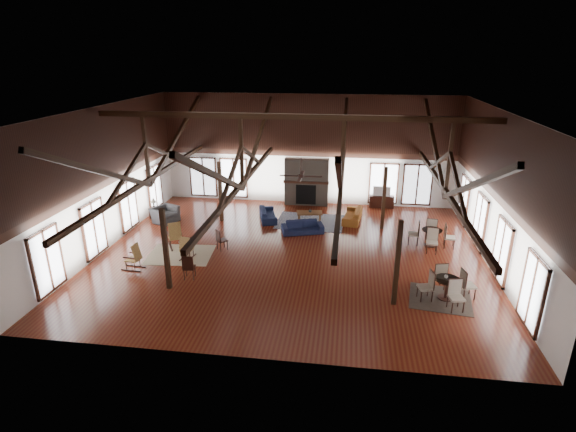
# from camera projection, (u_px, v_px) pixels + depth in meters

# --- Properties ---
(floor) EXTENTS (16.00, 16.00, 0.00)m
(floor) POSITION_uv_depth(u_px,v_px,m) (291.00, 254.00, 19.09)
(floor) COLOR #5E2613
(floor) RESTS_ON ground
(ceiling) EXTENTS (16.00, 14.00, 0.02)m
(ceiling) POSITION_uv_depth(u_px,v_px,m) (291.00, 110.00, 17.02)
(ceiling) COLOR black
(ceiling) RESTS_ON wall_back
(wall_back) EXTENTS (16.00, 0.02, 6.00)m
(wall_back) POSITION_uv_depth(u_px,v_px,m) (308.00, 150.00, 24.56)
(wall_back) COLOR silver
(wall_back) RESTS_ON floor
(wall_front) EXTENTS (16.00, 0.02, 6.00)m
(wall_front) POSITION_uv_depth(u_px,v_px,m) (256.00, 262.00, 11.55)
(wall_front) COLOR silver
(wall_front) RESTS_ON floor
(wall_left) EXTENTS (0.02, 14.00, 6.00)m
(wall_left) POSITION_uv_depth(u_px,v_px,m) (105.00, 179.00, 19.08)
(wall_left) COLOR silver
(wall_left) RESTS_ON floor
(wall_right) EXTENTS (0.02, 14.00, 6.00)m
(wall_right) POSITION_uv_depth(u_px,v_px,m) (500.00, 194.00, 17.03)
(wall_right) COLOR silver
(wall_right) RESTS_ON floor
(roof_truss) EXTENTS (15.60, 14.07, 3.14)m
(roof_truss) POSITION_uv_depth(u_px,v_px,m) (291.00, 161.00, 17.70)
(roof_truss) COLOR black
(roof_truss) RESTS_ON wall_back
(post_grid) EXTENTS (8.16, 7.16, 3.05)m
(post_grid) POSITION_uv_depth(u_px,v_px,m) (291.00, 220.00, 18.56)
(post_grid) COLOR black
(post_grid) RESTS_ON floor
(fireplace) EXTENTS (2.50, 0.69, 2.60)m
(fireplace) POSITION_uv_depth(u_px,v_px,m) (307.00, 182.00, 24.85)
(fireplace) COLOR #6A5E50
(fireplace) RESTS_ON floor
(ceiling_fan) EXTENTS (1.60, 1.60, 0.75)m
(ceiling_fan) POSITION_uv_depth(u_px,v_px,m) (301.00, 175.00, 16.81)
(ceiling_fan) COLOR black
(ceiling_fan) RESTS_ON roof_truss
(sofa_navy_front) EXTENTS (2.09, 1.30, 0.57)m
(sofa_navy_front) POSITION_uv_depth(u_px,v_px,m) (303.00, 227.00, 21.18)
(sofa_navy_front) COLOR #131936
(sofa_navy_front) RESTS_ON floor
(sofa_navy_left) EXTENTS (2.03, 1.23, 0.56)m
(sofa_navy_left) POSITION_uv_depth(u_px,v_px,m) (268.00, 214.00, 22.89)
(sofa_navy_left) COLOR #172040
(sofa_navy_left) RESTS_ON floor
(sofa_orange) EXTENTS (2.14, 1.06, 0.60)m
(sofa_orange) POSITION_uv_depth(u_px,v_px,m) (352.00, 215.00, 22.74)
(sofa_orange) COLOR brown
(sofa_orange) RESTS_ON floor
(coffee_table) EXTENTS (1.35, 0.82, 0.48)m
(coffee_table) POSITION_uv_depth(u_px,v_px,m) (310.00, 213.00, 22.58)
(coffee_table) COLOR brown
(coffee_table) RESTS_ON floor
(vase) EXTENTS (0.22, 0.22, 0.18)m
(vase) POSITION_uv_depth(u_px,v_px,m) (310.00, 210.00, 22.55)
(vase) COLOR #B2B2B2
(vase) RESTS_ON coffee_table
(armchair) EXTENTS (1.50, 1.42, 0.77)m
(armchair) POSITION_uv_depth(u_px,v_px,m) (165.00, 214.00, 22.55)
(armchair) COLOR #323335
(armchair) RESTS_ON floor
(side_table_lamp) EXTENTS (0.42, 0.42, 1.09)m
(side_table_lamp) POSITION_uv_depth(u_px,v_px,m) (154.00, 210.00, 23.06)
(side_table_lamp) COLOR black
(side_table_lamp) RESTS_ON floor
(rocking_chair_a) EXTENTS (0.90, 1.05, 1.20)m
(rocking_chair_a) POSITION_uv_depth(u_px,v_px,m) (175.00, 236.00, 19.49)
(rocking_chair_a) COLOR olive
(rocking_chair_a) RESTS_ON floor
(rocking_chair_b) EXTENTS (0.50, 0.82, 1.00)m
(rocking_chair_b) POSITION_uv_depth(u_px,v_px,m) (186.00, 248.00, 18.47)
(rocking_chair_b) COLOR olive
(rocking_chair_b) RESTS_ON floor
(rocking_chair_c) EXTENTS (0.87, 0.52, 1.08)m
(rocking_chair_c) POSITION_uv_depth(u_px,v_px,m) (135.00, 257.00, 17.57)
(rocking_chair_c) COLOR olive
(rocking_chair_c) RESTS_ON floor
(side_chair_a) EXTENTS (0.57, 0.57, 0.95)m
(side_chair_a) POSITION_uv_depth(u_px,v_px,m) (220.00, 238.00, 19.27)
(side_chair_a) COLOR black
(side_chair_a) RESTS_ON floor
(side_chair_b) EXTENTS (0.47, 0.47, 1.00)m
(side_chair_b) POSITION_uv_depth(u_px,v_px,m) (188.00, 266.00, 16.75)
(side_chair_b) COLOR black
(side_chair_b) RESTS_ON floor
(cafe_table_near) EXTENTS (2.06, 2.06, 1.05)m
(cafe_table_near) POSITION_uv_depth(u_px,v_px,m) (447.00, 285.00, 15.47)
(cafe_table_near) COLOR black
(cafe_table_near) RESTS_ON floor
(cafe_table_far) EXTENTS (2.05, 2.05, 1.05)m
(cafe_table_far) POSITION_uv_depth(u_px,v_px,m) (432.00, 235.00, 19.71)
(cafe_table_far) COLOR black
(cafe_table_far) RESTS_ON floor
(cup_near) EXTENTS (0.14, 0.14, 0.10)m
(cup_near) POSITION_uv_depth(u_px,v_px,m) (446.00, 277.00, 15.44)
(cup_near) COLOR #B2B2B2
(cup_near) RESTS_ON cafe_table_near
(cup_far) EXTENTS (0.16, 0.16, 0.10)m
(cup_far) POSITION_uv_depth(u_px,v_px,m) (431.00, 229.00, 19.60)
(cup_far) COLOR #B2B2B2
(cup_far) RESTS_ON cafe_table_far
(tv_console) EXTENTS (1.31, 0.49, 0.66)m
(tv_console) POSITION_uv_depth(u_px,v_px,m) (381.00, 201.00, 24.72)
(tv_console) COLOR black
(tv_console) RESTS_ON floor
(television) EXTENTS (0.94, 0.18, 0.54)m
(television) POSITION_uv_depth(u_px,v_px,m) (382.00, 191.00, 24.52)
(television) COLOR #B2B2B2
(television) RESTS_ON tv_console
(rug_tan) EXTENTS (2.83, 2.31, 0.01)m
(rug_tan) POSITION_uv_depth(u_px,v_px,m) (180.00, 255.00, 18.99)
(rug_tan) COLOR tan
(rug_tan) RESTS_ON floor
(rug_navy) EXTENTS (3.42, 2.62, 0.01)m
(rug_navy) POSITION_uv_depth(u_px,v_px,m) (310.00, 222.00, 22.65)
(rug_navy) COLOR #1B264C
(rug_navy) RESTS_ON floor
(rug_dark) EXTENTS (2.32, 2.16, 0.01)m
(rug_dark) POSITION_uv_depth(u_px,v_px,m) (440.00, 299.00, 15.62)
(rug_dark) COLOR black
(rug_dark) RESTS_ON floor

